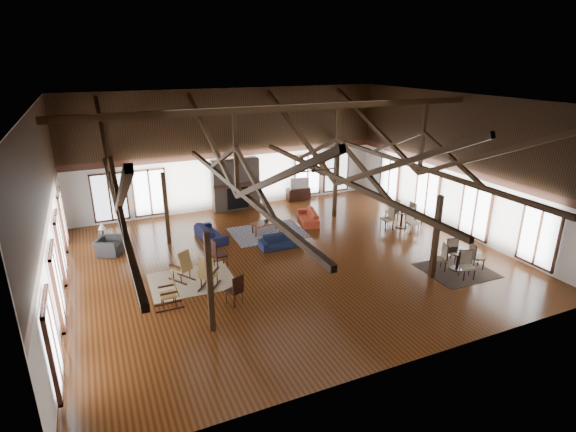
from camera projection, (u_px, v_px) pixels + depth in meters
name	position (u px, v px, depth m)	size (l,w,h in m)	color
floor	(289.00, 258.00, 17.52)	(16.00, 16.00, 0.00)	#5D3113
ceiling	(289.00, 101.00, 15.50)	(16.00, 14.00, 0.02)	black
wall_back	(232.00, 150.00, 22.53)	(16.00, 0.02, 6.00)	white
wall_front	(412.00, 258.00, 10.49)	(16.00, 0.02, 6.00)	white
wall_left	(46.00, 214.00, 13.44)	(0.02, 14.00, 6.00)	white
wall_right	(456.00, 164.00, 19.58)	(0.02, 14.00, 6.00)	white
roof_truss	(289.00, 157.00, 16.16)	(15.60, 14.07, 3.14)	#311F0D
post_grid	(289.00, 222.00, 17.01)	(8.16, 7.16, 3.05)	#311F0D
fireplace	(236.00, 184.00, 22.82)	(2.50, 0.69, 2.60)	#6C5D52
ceiling_fan	(314.00, 170.00, 15.59)	(1.60, 1.60, 0.75)	black
sofa_navy_front	(281.00, 241.00, 18.49)	(1.79, 0.70, 0.52)	#16213F
sofa_navy_left	(211.00, 233.00, 19.25)	(0.78, 2.01, 0.59)	#15173B
sofa_orange	(308.00, 217.00, 21.22)	(0.74, 1.90, 0.56)	#AC3821
coffee_table	(266.00, 223.00, 19.89)	(1.45, 0.94, 0.51)	#5A2D1B
vase	(266.00, 220.00, 19.79)	(0.20, 0.20, 0.21)	#B2B2B2
armchair	(109.00, 246.00, 17.83)	(0.89, 1.02, 0.66)	#2A2A2C
side_table_lamp	(104.00, 239.00, 18.29)	(0.43, 0.43, 1.10)	black
rocking_chair_a	(183.00, 267.00, 15.61)	(0.87, 1.00, 1.14)	olive
rocking_chair_b	(207.00, 274.00, 15.11)	(0.93, 1.01, 1.17)	olive
rocking_chair_c	(171.00, 291.00, 14.00)	(0.88, 0.49, 1.13)	olive
side_chair_a	(217.00, 252.00, 16.56)	(0.50, 0.50, 1.09)	black
side_chair_b	(236.00, 288.00, 14.05)	(0.58, 0.58, 1.04)	black
cafe_table_near	(458.00, 257.00, 16.47)	(1.97, 1.97, 1.01)	black
cafe_table_far	(402.00, 216.00, 20.56)	(2.09, 2.09, 1.09)	black
cup_near	(461.00, 251.00, 16.28)	(0.13, 0.13, 0.10)	#B2B2B2
cup_far	(402.00, 210.00, 20.45)	(0.13, 0.13, 0.10)	#B2B2B2
tv_console	(298.00, 194.00, 24.59)	(1.29, 0.48, 0.65)	black
television	(299.00, 183.00, 24.39)	(1.04, 0.14, 0.60)	#B2B2B2
rug_tan	(192.00, 281.00, 15.78)	(2.86, 2.25, 0.01)	tan
rug_navy	(268.00, 232.00, 20.09)	(3.20, 2.40, 0.01)	#16193F
rug_dark	(457.00, 270.00, 16.54)	(2.40, 2.18, 0.01)	black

